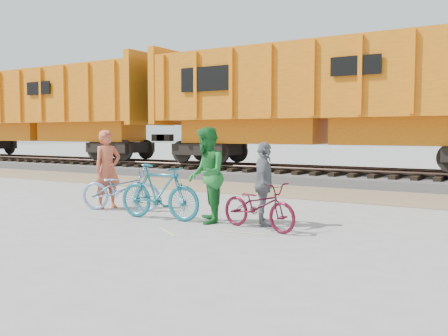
{
  "coord_description": "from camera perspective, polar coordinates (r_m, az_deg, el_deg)",
  "views": [
    {
      "loc": [
        6.2,
        -8.07,
        1.73
      ],
      "look_at": [
        0.33,
        1.5,
        0.95
      ],
      "focal_mm": 40.0,
      "sensor_mm": 36.0,
      "label": 1
    }
  ],
  "objects": [
    {
      "name": "hopper_car_left",
      "position": [
        27.18,
        -19.62,
        6.45
      ],
      "size": [
        14.0,
        3.13,
        4.65
      ],
      "color": "black",
      "rests_on": "track"
    },
    {
      "name": "person_woman",
      "position": [
        9.36,
        4.58,
        -1.83
      ],
      "size": [
        0.74,
        1.0,
        1.57
      ],
      "primitive_type": "imported",
      "rotation": [
        0.0,
        0.0,
        2.02
      ],
      "color": "slate",
      "rests_on": "ground"
    },
    {
      "name": "bicycle_blue",
      "position": [
        11.42,
        -11.7,
        -2.35
      ],
      "size": [
        1.97,
        1.25,
        0.98
      ],
      "primitive_type": "imported",
      "rotation": [
        0.0,
        0.0,
        1.92
      ],
      "color": "#7F9CD1",
      "rests_on": "ground"
    },
    {
      "name": "gravel_strip",
      "position": [
        15.02,
        6.93,
        -2.62
      ],
      "size": [
        120.0,
        3.0,
        0.02
      ],
      "primitive_type": "cube",
      "color": "#867253",
      "rests_on": "ground"
    },
    {
      "name": "person_solo",
      "position": [
        11.8,
        -13.16,
        -0.15
      ],
      "size": [
        0.6,
        0.75,
        1.81
      ],
      "primitive_type": "imported",
      "rotation": [
        0.0,
        0.0,
        1.29
      ],
      "color": "#CA583A",
      "rests_on": "ground"
    },
    {
      "name": "hopper_car_center",
      "position": [
        18.18,
        11.91,
        7.92
      ],
      "size": [
        14.0,
        3.13,
        4.65
      ],
      "color": "black",
      "rests_on": "track"
    },
    {
      "name": "bicycle_teal",
      "position": [
        10.1,
        -7.42,
        -2.73
      ],
      "size": [
        1.89,
        0.67,
        1.12
      ],
      "primitive_type": "imported",
      "rotation": [
        0.0,
        0.0,
        1.65
      ],
      "color": "#166275",
      "rests_on": "ground"
    },
    {
      "name": "person_man",
      "position": [
        9.63,
        -2.05,
        -0.8
      ],
      "size": [
        1.08,
        1.14,
        1.86
      ],
      "primitive_type": "imported",
      "rotation": [
        0.0,
        0.0,
        -0.99
      ],
      "color": "#1F752D",
      "rests_on": "ground"
    },
    {
      "name": "bicycle_maroon",
      "position": [
        9.0,
        3.98,
        -4.33
      ],
      "size": [
        1.73,
        0.93,
        0.86
      ],
      "primitive_type": "imported",
      "rotation": [
        0.0,
        0.0,
        1.34
      ],
      "color": "#510C20",
      "rests_on": "ground"
    },
    {
      "name": "ground",
      "position": [
        10.33,
        -5.94,
        -5.69
      ],
      "size": [
        120.0,
        120.0,
        0.0
      ],
      "primitive_type": "plane",
      "color": "#9E9E99",
      "rests_on": "ground"
    },
    {
      "name": "track",
      "position": [
        18.21,
        11.54,
        -0.05
      ],
      "size": [
        120.0,
        2.6,
        0.24
      ],
      "color": "black",
      "rests_on": "ballast_bed"
    },
    {
      "name": "ballast_bed",
      "position": [
        18.24,
        11.52,
        -1.07
      ],
      "size": [
        120.0,
        4.0,
        0.3
      ],
      "primitive_type": "cube",
      "color": "slate",
      "rests_on": "ground"
    }
  ]
}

